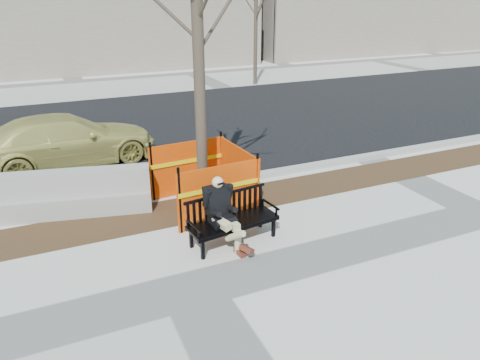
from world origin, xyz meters
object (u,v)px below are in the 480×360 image
(seated_man, at_px, (221,244))
(tree_fence, at_px, (204,206))
(bench, at_px, (233,242))
(jersey_barrier_left, at_px, (71,213))
(sedan, at_px, (70,164))

(seated_man, relative_size, tree_fence, 0.19)
(bench, height_order, seated_man, seated_man)
(bench, height_order, tree_fence, tree_fence)
(bench, xyz_separation_m, seated_man, (-0.23, 0.02, 0.00))
(seated_man, height_order, tree_fence, tree_fence)
(bench, distance_m, seated_man, 0.23)
(jersey_barrier_left, bearing_deg, seated_man, -32.49)
(seated_man, distance_m, tree_fence, 1.57)
(bench, xyz_separation_m, sedan, (-2.34, 5.37, 0.00))
(bench, xyz_separation_m, jersey_barrier_left, (-2.59, 2.37, 0.00))
(bench, height_order, sedan, sedan)
(sedan, relative_size, jersey_barrier_left, 1.37)
(sedan, height_order, jersey_barrier_left, sedan)
(seated_man, xyz_separation_m, jersey_barrier_left, (-2.36, 2.36, 0.00))
(tree_fence, bearing_deg, jersey_barrier_left, 162.79)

